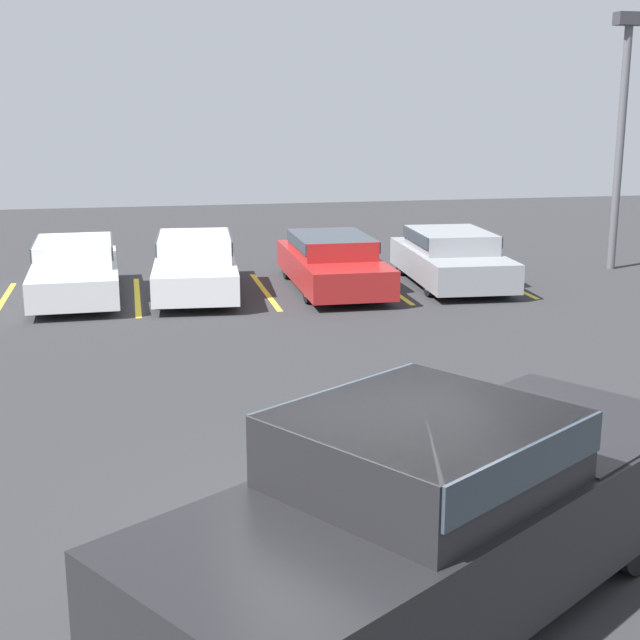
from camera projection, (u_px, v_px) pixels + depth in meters
name	position (u px, v px, depth m)	size (l,w,h in m)	color
ground_plane	(373.00, 558.00, 8.01)	(60.00, 60.00, 0.00)	#2D2D30
stall_stripe_a	(2.00, 302.00, 18.50)	(0.12, 4.11, 0.01)	yellow
stall_stripe_b	(137.00, 296.00, 19.06)	(0.12, 4.11, 0.01)	yellow
stall_stripe_c	(265.00, 291.00, 19.62)	(0.12, 4.11, 0.01)	yellow
stall_stripe_d	(385.00, 286.00, 20.18)	(0.12, 4.11, 0.01)	yellow
stall_stripe_e	(499.00, 281.00, 20.74)	(0.12, 4.11, 0.01)	yellow
pickup_truck	(445.00, 506.00, 7.08)	(5.73, 4.68, 1.72)	black
parked_sedan_a	(75.00, 267.00, 18.80)	(1.84, 4.53, 1.23)	silver
parked_sedan_b	(195.00, 263.00, 19.24)	(2.04, 4.67, 1.27)	silver
parked_sedan_c	(332.00, 260.00, 19.76)	(1.83, 4.78, 1.19)	maroon
parked_sedan_d	(451.00, 256.00, 20.28)	(2.11, 4.46, 1.22)	gray
light_post	(622.00, 118.00, 21.50)	(0.70, 0.36, 6.13)	#515156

